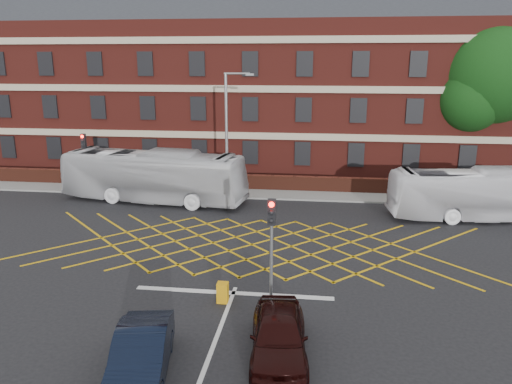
# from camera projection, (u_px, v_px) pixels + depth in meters

# --- Properties ---
(ground) EXTENTS (120.00, 120.00, 0.00)m
(ground) POSITION_uv_depth(u_px,v_px,m) (246.00, 260.00, 23.33)
(ground) COLOR black
(ground) RESTS_ON ground
(victorian_building) EXTENTS (51.00, 12.17, 20.40)m
(victorian_building) POSITION_uv_depth(u_px,v_px,m) (286.00, 75.00, 42.41)
(victorian_building) COLOR maroon
(victorian_building) RESTS_ON ground
(boundary_wall) EXTENTS (56.00, 0.50, 1.10)m
(boundary_wall) POSITION_uv_depth(u_px,v_px,m) (272.00, 183.00, 35.66)
(boundary_wall) COLOR #512115
(boundary_wall) RESTS_ON ground
(far_pavement) EXTENTS (60.00, 3.00, 0.12)m
(far_pavement) POSITION_uv_depth(u_px,v_px,m) (271.00, 193.00, 34.83)
(far_pavement) COLOR slate
(far_pavement) RESTS_ON ground
(box_junction_hatching) EXTENTS (8.22, 8.22, 0.02)m
(box_junction_hatching) POSITION_uv_depth(u_px,v_px,m) (252.00, 244.00, 25.25)
(box_junction_hatching) COLOR #CC990C
(box_junction_hatching) RESTS_ON ground
(stop_line) EXTENTS (8.00, 0.30, 0.02)m
(stop_line) POSITION_uv_depth(u_px,v_px,m) (233.00, 293.00, 19.97)
(stop_line) COLOR silver
(stop_line) RESTS_ON ground
(bus_left) EXTENTS (12.56, 4.67, 3.42)m
(bus_left) POSITION_uv_depth(u_px,v_px,m) (153.00, 176.00, 32.66)
(bus_left) COLOR silver
(bus_left) RESTS_ON ground
(bus_right) EXTENTS (10.95, 3.58, 3.00)m
(bus_right) POSITION_uv_depth(u_px,v_px,m) (483.00, 194.00, 28.99)
(bus_right) COLOR white
(bus_right) RESTS_ON ground
(car_navy) EXTENTS (2.29, 4.56, 1.43)m
(car_navy) POSITION_uv_depth(u_px,v_px,m) (141.00, 355.00, 14.52)
(car_navy) COLOR black
(car_navy) RESTS_ON ground
(car_maroon) EXTENTS (2.12, 4.48, 1.48)m
(car_maroon) POSITION_uv_depth(u_px,v_px,m) (279.00, 335.00, 15.55)
(car_maroon) COLOR black
(car_maroon) RESTS_ON ground
(deciduous_tree) EXTENTS (7.60, 7.36, 11.67)m
(deciduous_tree) POSITION_uv_depth(u_px,v_px,m) (489.00, 83.00, 36.36)
(deciduous_tree) COLOR black
(deciduous_tree) RESTS_ON ground
(traffic_light_near) EXTENTS (0.70, 0.70, 4.27)m
(traffic_light_near) POSITION_uv_depth(u_px,v_px,m) (271.00, 265.00, 18.26)
(traffic_light_near) COLOR slate
(traffic_light_near) RESTS_ON ground
(traffic_light_far) EXTENTS (0.70, 0.70, 4.27)m
(traffic_light_far) POSITION_uv_depth(u_px,v_px,m) (86.00, 170.00, 34.08)
(traffic_light_far) COLOR slate
(traffic_light_far) RESTS_ON ground
(street_lamp) EXTENTS (2.25, 1.00, 8.32)m
(street_lamp) POSITION_uv_depth(u_px,v_px,m) (228.00, 161.00, 32.02)
(street_lamp) COLOR slate
(street_lamp) RESTS_ON ground
(direction_signs) EXTENTS (1.10, 0.16, 2.20)m
(direction_signs) POSITION_uv_depth(u_px,v_px,m) (76.00, 170.00, 35.91)
(direction_signs) COLOR gray
(direction_signs) RESTS_ON ground
(utility_cabinet) EXTENTS (0.42, 0.38, 0.80)m
(utility_cabinet) POSITION_uv_depth(u_px,v_px,m) (223.00, 292.00, 19.15)
(utility_cabinet) COLOR orange
(utility_cabinet) RESTS_ON ground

